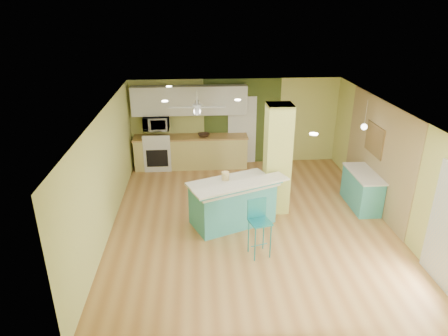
{
  "coord_description": "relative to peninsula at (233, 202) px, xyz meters",
  "views": [
    {
      "loc": [
        -1.12,
        -7.65,
        4.52
      ],
      "look_at": [
        -0.55,
        0.4,
        1.12
      ],
      "focal_mm": 32.0,
      "sensor_mm": 36.0,
      "label": 1
    }
  ],
  "objects": [
    {
      "name": "floor",
      "position": [
        0.39,
        0.06,
        -0.51
      ],
      "size": [
        6.0,
        7.0,
        0.01
      ],
      "primitive_type": "cube",
      "color": "#A46C39",
      "rests_on": "ground"
    },
    {
      "name": "ceiling",
      "position": [
        0.39,
        0.06,
        2.0
      ],
      "size": [
        6.0,
        7.0,
        0.01
      ],
      "primitive_type": "cube",
      "color": "white",
      "rests_on": "wall_back"
    },
    {
      "name": "wall_back",
      "position": [
        0.39,
        3.56,
        0.74
      ],
      "size": [
        6.0,
        0.01,
        2.5
      ],
      "primitive_type": "cube",
      "color": "#C7CB6D",
      "rests_on": "floor"
    },
    {
      "name": "wall_front",
      "position": [
        0.39,
        -3.45,
        0.74
      ],
      "size": [
        6.0,
        0.01,
        2.5
      ],
      "primitive_type": "cube",
      "color": "#C7CB6D",
      "rests_on": "floor"
    },
    {
      "name": "wall_left",
      "position": [
        -2.62,
        0.06,
        0.74
      ],
      "size": [
        0.01,
        7.0,
        2.5
      ],
      "primitive_type": "cube",
      "color": "#C7CB6D",
      "rests_on": "floor"
    },
    {
      "name": "wall_right",
      "position": [
        3.39,
        0.06,
        0.74
      ],
      "size": [
        0.01,
        7.0,
        2.5
      ],
      "primitive_type": "cube",
      "color": "#C7CB6D",
      "rests_on": "floor"
    },
    {
      "name": "wood_panel",
      "position": [
        3.38,
        0.66,
        0.74
      ],
      "size": [
        0.02,
        3.4,
        2.5
      ],
      "primitive_type": "cube",
      "color": "#947C54",
      "rests_on": "floor"
    },
    {
      "name": "olive_accent",
      "position": [
        0.59,
        3.54,
        0.74
      ],
      "size": [
        2.2,
        0.02,
        2.5
      ],
      "primitive_type": "cube",
      "color": "#415220",
      "rests_on": "floor"
    },
    {
      "name": "interior_door",
      "position": [
        0.59,
        3.52,
        0.49
      ],
      "size": [
        0.82,
        0.05,
        2.0
      ],
      "primitive_type": "cube",
      "color": "white",
      "rests_on": "floor"
    },
    {
      "name": "column",
      "position": [
        1.04,
        0.56,
        0.74
      ],
      "size": [
        0.55,
        0.55,
        2.5
      ],
      "primitive_type": "cube",
      "color": "#BBC059",
      "rests_on": "floor"
    },
    {
      "name": "kitchen_run",
      "position": [
        -0.91,
        3.26,
        -0.04
      ],
      "size": [
        3.25,
        0.63,
        0.94
      ],
      "color": "#D1C16D",
      "rests_on": "floor"
    },
    {
      "name": "stove",
      "position": [
        -1.86,
        3.25,
        -0.05
      ],
      "size": [
        0.76,
        0.66,
        1.08
      ],
      "color": "white",
      "rests_on": "floor"
    },
    {
      "name": "upper_cabinets",
      "position": [
        -0.91,
        3.38,
        1.44
      ],
      "size": [
        3.2,
        0.34,
        0.8
      ],
      "primitive_type": "cube",
      "color": "silver",
      "rests_on": "wall_back"
    },
    {
      "name": "microwave",
      "position": [
        -1.86,
        3.26,
        0.84
      ],
      "size": [
        0.7,
        0.48,
        0.39
      ],
      "primitive_type": "imported",
      "color": "white",
      "rests_on": "wall_back"
    },
    {
      "name": "ceiling_fan",
      "position": [
        -0.71,
        2.06,
        1.57
      ],
      "size": [
        1.41,
        1.41,
        0.61
      ],
      "color": "silver",
      "rests_on": "ceiling"
    },
    {
      "name": "pendant_lamp",
      "position": [
        3.04,
        0.81,
        1.38
      ],
      "size": [
        0.14,
        0.14,
        0.69
      ],
      "color": "silver",
      "rests_on": "ceiling"
    },
    {
      "name": "wall_decor",
      "position": [
        3.35,
        0.86,
        1.04
      ],
      "size": [
        0.03,
        0.9,
        0.7
      ],
      "primitive_type": "cube",
      "color": "brown",
      "rests_on": "wood_panel"
    },
    {
      "name": "peninsula",
      "position": [
        0.0,
        0.0,
        0.0
      ],
      "size": [
        2.2,
        1.75,
        1.1
      ],
      "rotation": [
        0.0,
        0.0,
        0.4
      ],
      "color": "teal",
      "rests_on": "floor"
    },
    {
      "name": "bar_stool",
      "position": [
        0.37,
        -1.16,
        0.25
      ],
      "size": [
        0.46,
        0.46,
        1.13
      ],
      "rotation": [
        0.0,
        0.0,
        0.27
      ],
      "color": "teal",
      "rests_on": "floor"
    },
    {
      "name": "side_counter",
      "position": [
        3.09,
        0.57,
        -0.08
      ],
      "size": [
        0.56,
        1.32,
        0.85
      ],
      "color": "teal",
      "rests_on": "floor"
    },
    {
      "name": "fruit_bowl",
      "position": [
        -0.54,
        3.21,
        0.47
      ],
      "size": [
        0.36,
        0.36,
        0.08
      ],
      "primitive_type": "imported",
      "rotation": [
        0.0,
        0.0,
        0.07
      ],
      "color": "#372216",
      "rests_on": "kitchen_run"
    },
    {
      "name": "canister",
      "position": [
        -0.15,
        0.2,
        0.53
      ],
      "size": [
        0.16,
        0.16,
        0.18
      ],
      "primitive_type": "cylinder",
      "color": "yellow",
      "rests_on": "peninsula"
    }
  ]
}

